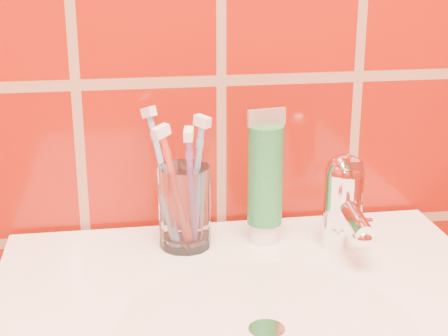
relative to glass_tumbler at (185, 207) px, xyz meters
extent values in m
cylinder|color=silver|center=(0.06, -0.21, -0.05)|extent=(0.30, 0.30, 0.00)
cylinder|color=white|center=(0.06, -0.21, -0.05)|extent=(0.04, 0.04, 0.00)
cylinder|color=white|center=(0.00, 0.00, 0.00)|extent=(0.09, 0.09, 0.10)
cylinder|color=white|center=(0.10, 0.00, -0.04)|extent=(0.04, 0.04, 0.03)
cylinder|color=#1A6E34|center=(0.10, 0.00, 0.04)|extent=(0.04, 0.04, 0.13)
cube|color=beige|center=(0.10, 0.00, 0.11)|extent=(0.05, 0.01, 0.02)
cylinder|color=white|center=(0.19, -0.03, 0.00)|extent=(0.05, 0.05, 0.09)
sphere|color=white|center=(0.19, -0.03, 0.04)|extent=(0.05, 0.05, 0.05)
cylinder|color=white|center=(0.19, -0.07, 0.00)|extent=(0.02, 0.09, 0.03)
cube|color=white|center=(0.19, -0.04, 0.06)|extent=(0.02, 0.06, 0.01)
camera|label=1|loc=(-0.07, -0.78, 0.31)|focal=55.00mm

